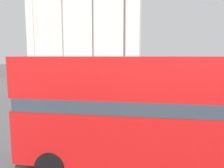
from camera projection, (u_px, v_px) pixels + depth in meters
The scene contains 7 objects.
double_decker_bus at pixel (169, 110), 7.81m from camera, with size 10.81×2.74×4.27m.
plaza_building_left at pixel (89, 27), 49.96m from camera, with size 23.96×14.98×21.73m.
traffic_light_mid at pixel (198, 82), 16.49m from camera, with size 0.42×0.24×3.52m.
pedestrian_yellow at pixel (77, 85), 23.96m from camera, with size 0.32×0.32×1.80m.
pedestrian_olive at pixel (106, 103), 15.33m from camera, with size 0.32×0.32×1.67m.
pedestrian_black at pixel (92, 76), 34.95m from camera, with size 0.32×0.32×1.77m.
pedestrian_white at pixel (55, 96), 17.87m from camera, with size 0.32×0.32×1.72m.
Camera 1 is at (-0.35, -1.98, 4.29)m, focal length 35.00 mm.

